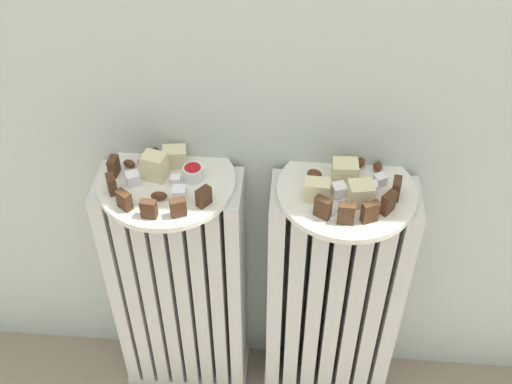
{
  "coord_description": "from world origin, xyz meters",
  "views": [
    {
      "loc": [
        0.07,
        -0.6,
        1.43
      ],
      "look_at": [
        0.0,
        0.28,
        0.62
      ],
      "focal_mm": 45.0,
      "sensor_mm": 36.0,
      "label": 1
    }
  ],
  "objects_px": {
    "radiator_right": "(332,301)",
    "plate_left": "(167,182)",
    "fork": "(346,198)",
    "plate_right": "(346,191)",
    "radiator_left": "(181,291)",
    "jam_bowl_left": "(193,172)"
  },
  "relations": [
    {
      "from": "radiator_left",
      "to": "jam_bowl_left",
      "type": "distance_m",
      "value": 0.35
    },
    {
      "from": "plate_right",
      "to": "fork",
      "type": "xyz_separation_m",
      "value": [
        -0.0,
        -0.03,
        0.01
      ]
    },
    {
      "from": "plate_right",
      "to": "jam_bowl_left",
      "type": "bearing_deg",
      "value": 178.61
    },
    {
      "from": "plate_left",
      "to": "plate_right",
      "type": "bearing_deg",
      "value": 0.0
    },
    {
      "from": "radiator_left",
      "to": "plate_right",
      "type": "distance_m",
      "value": 0.47
    },
    {
      "from": "jam_bowl_left",
      "to": "fork",
      "type": "height_order",
      "value": "jam_bowl_left"
    },
    {
      "from": "plate_left",
      "to": "fork",
      "type": "height_order",
      "value": "fork"
    },
    {
      "from": "radiator_left",
      "to": "plate_left",
      "type": "distance_m",
      "value": 0.33
    },
    {
      "from": "plate_right",
      "to": "jam_bowl_left",
      "type": "relative_size",
      "value": 6.85
    },
    {
      "from": "radiator_left",
      "to": "plate_left",
      "type": "relative_size",
      "value": 2.45
    },
    {
      "from": "radiator_right",
      "to": "plate_left",
      "type": "relative_size",
      "value": 2.45
    },
    {
      "from": "plate_right",
      "to": "fork",
      "type": "height_order",
      "value": "fork"
    },
    {
      "from": "fork",
      "to": "radiator_right",
      "type": "bearing_deg",
      "value": 83.97
    },
    {
      "from": "plate_left",
      "to": "plate_right",
      "type": "xyz_separation_m",
      "value": [
        0.33,
        0.0,
        0.0
      ]
    },
    {
      "from": "radiator_right",
      "to": "fork",
      "type": "height_order",
      "value": "fork"
    },
    {
      "from": "radiator_left",
      "to": "plate_left",
      "type": "xyz_separation_m",
      "value": [
        0.0,
        0.0,
        0.33
      ]
    },
    {
      "from": "plate_right",
      "to": "plate_left",
      "type": "bearing_deg",
      "value": 180.0
    },
    {
      "from": "plate_left",
      "to": "jam_bowl_left",
      "type": "bearing_deg",
      "value": 7.99
    },
    {
      "from": "plate_left",
      "to": "fork",
      "type": "distance_m",
      "value": 0.33
    },
    {
      "from": "fork",
      "to": "jam_bowl_left",
      "type": "bearing_deg",
      "value": 173.32
    },
    {
      "from": "plate_right",
      "to": "jam_bowl_left",
      "type": "height_order",
      "value": "jam_bowl_left"
    },
    {
      "from": "radiator_left",
      "to": "radiator_right",
      "type": "bearing_deg",
      "value": 0.0
    }
  ]
}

